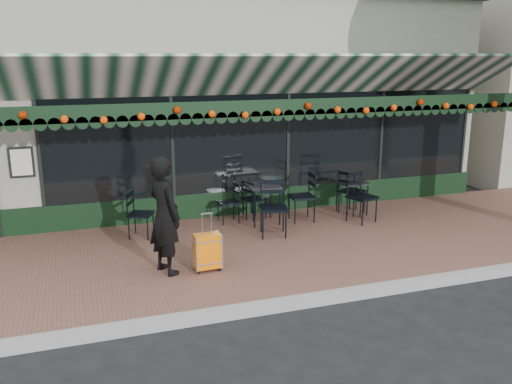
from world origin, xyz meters
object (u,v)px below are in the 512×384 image
object	(u,v)px
cafe_table_b	(263,189)
chair_b_right	(254,199)
chair_b_left	(228,203)
chair_solo	(141,215)
cafe_table_a	(353,185)
suitcase	(207,252)
chair_a_right	(352,192)
chair_b_front	(273,209)
chair_a_front	(362,198)
chair_a_left	(302,197)
woman	(165,215)

from	to	relation	value
cafe_table_b	chair_b_right	bearing A→B (deg)	102.47
chair_b_left	chair_solo	world-z (taller)	chair_solo
cafe_table_a	cafe_table_b	size ratio (longest dim) A/B	0.89
suitcase	chair_a_right	size ratio (longest dim) A/B	1.00
cafe_table_a	chair_b_front	size ratio (longest dim) A/B	0.67
chair_a_right	chair_b_left	bearing A→B (deg)	60.78
chair_a_front	chair_a_left	bearing A→B (deg)	138.33
woman	suitcase	world-z (taller)	woman
chair_a_left	chair_a_right	distance (m)	1.21
chair_a_right	chair_solo	xyz separation A→B (m)	(-4.34, -0.15, -0.04)
chair_a_right	chair_solo	bearing A→B (deg)	67.11
suitcase	chair_a_left	bearing A→B (deg)	35.69
suitcase	chair_a_left	distance (m)	3.05
chair_b_left	chair_b_right	size ratio (longest dim) A/B	0.99
chair_a_front	chair_b_right	xyz separation A→B (m)	(-1.92, 0.89, -0.09)
woman	chair_a_left	bearing A→B (deg)	-82.37
suitcase	cafe_table_a	world-z (taller)	suitcase
suitcase	chair_a_right	distance (m)	4.14
cafe_table_b	chair_a_left	world-z (taller)	chair_a_left
woman	chair_a_left	xyz separation A→B (m)	(2.98, 1.75, -0.41)
woman	chair_a_front	bearing A→B (deg)	-95.02
woman	cafe_table_a	distance (m)	4.59
woman	chair_a_right	distance (m)	4.62
chair_a_front	chair_solo	xyz separation A→B (m)	(-4.22, 0.46, -0.07)
cafe_table_b	chair_b_right	size ratio (longest dim) A/B	0.95
cafe_table_a	chair_a_front	bearing A→B (deg)	-100.38
suitcase	chair_a_front	bearing A→B (deg)	19.82
woman	chair_b_left	bearing A→B (deg)	-59.53
chair_b_right	chair_solo	bearing A→B (deg)	79.55
chair_b_left	chair_solo	xyz separation A→B (m)	(-1.73, -0.35, 0.02)
chair_b_right	chair_solo	world-z (taller)	chair_solo
woman	chair_b_right	world-z (taller)	woman
chair_a_right	chair_b_left	world-z (taller)	chair_a_right
chair_a_left	chair_a_right	bearing A→B (deg)	103.28
woman	chair_b_front	distance (m)	2.42
chair_b_left	chair_solo	size ratio (longest dim) A/B	0.94
cafe_table_a	chair_a_left	distance (m)	1.21
cafe_table_a	chair_a_right	bearing A→B (deg)	72.00
woman	cafe_table_a	size ratio (longest dim) A/B	2.66
chair_solo	suitcase	bearing A→B (deg)	-133.26
chair_a_front	chair_b_front	distance (m)	1.95
cafe_table_b	cafe_table_a	bearing A→B (deg)	0.50
chair_b_left	cafe_table_b	bearing A→B (deg)	67.06
chair_b_left	chair_solo	distance (m)	1.77
woman	cafe_table_b	xyz separation A→B (m)	(2.21, 1.88, -0.21)
chair_b_left	chair_b_front	distance (m)	1.18
suitcase	cafe_table_a	bearing A→B (deg)	26.83
cafe_table_a	chair_b_front	world-z (taller)	chair_b_front
chair_b_right	chair_b_left	bearing A→B (deg)	77.16
cafe_table_a	chair_b_left	xyz separation A→B (m)	(-2.60, 0.22, -0.21)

